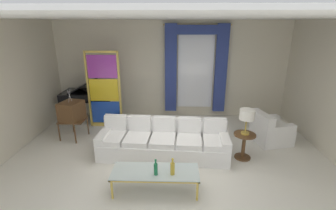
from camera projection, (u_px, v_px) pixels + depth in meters
name	position (u px, v px, depth m)	size (l,w,h in m)	color
ground_plane	(169.00, 164.00, 5.33)	(16.00, 16.00, 0.00)	silver
wall_rear	(171.00, 70.00, 7.74)	(8.00, 0.12, 3.00)	beige
wall_left	(7.00, 89.00, 5.52)	(0.12, 7.00, 3.00)	beige
ceiling_slab	(170.00, 17.00, 5.11)	(8.00, 7.60, 0.04)	white
curtained_window	(196.00, 63.00, 7.48)	(2.00, 0.17, 2.70)	white
couch_white_long	(164.00, 142.00, 5.65)	(2.97, 1.09, 0.86)	white
coffee_table	(155.00, 173.00, 4.37)	(1.55, 0.57, 0.41)	silver
bottle_blue_decanter	(156.00, 168.00, 4.22)	(0.07, 0.07, 0.31)	#196B3D
bottle_crystal_tall	(173.00, 168.00, 4.22)	(0.08, 0.08, 0.32)	gold
vintage_tv	(72.00, 112.00, 6.32)	(0.64, 0.70, 1.35)	brown
armchair_white	(269.00, 131.00, 6.23)	(0.99, 0.98, 0.80)	white
stained_glass_divider	(104.00, 92.00, 6.95)	(0.95, 0.05, 2.20)	gold
peacock_figurine	(117.00, 123.00, 6.91)	(0.44, 0.60, 0.50)	beige
round_side_table	(244.00, 144.00, 5.46)	(0.48, 0.48, 0.59)	brown
table_lamp_brass	(247.00, 116.00, 5.24)	(0.32, 0.32, 0.57)	#B29338
grand_piano	(89.00, 94.00, 7.68)	(1.50, 1.10, 1.40)	black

